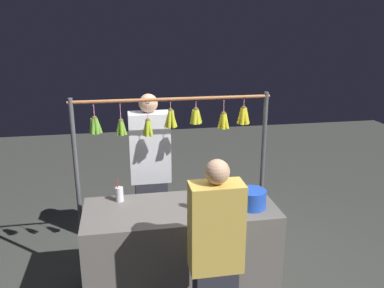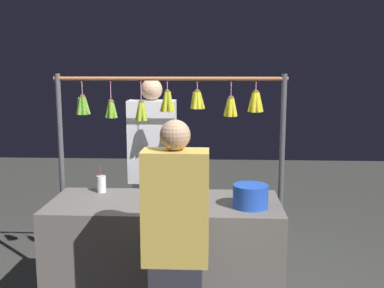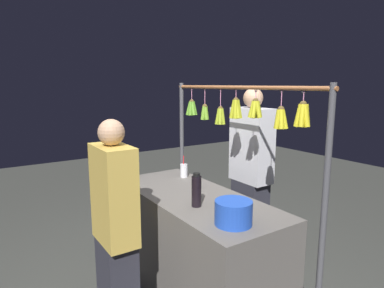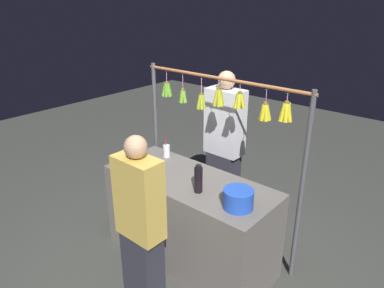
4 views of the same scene
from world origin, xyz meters
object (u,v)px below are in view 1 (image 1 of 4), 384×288
at_px(blue_bucket, 252,199).
at_px(drink_cup, 119,194).
at_px(water_bottle, 207,199).
at_px(customer_person, 215,265).
at_px(vendor_person, 151,177).

bearing_deg(blue_bucket, drink_cup, -16.37).
bearing_deg(drink_cup, blue_bucket, 163.63).
distance_m(water_bottle, customer_person, 0.67).
bearing_deg(blue_bucket, water_bottle, 2.21).
relative_size(blue_bucket, customer_person, 0.16).
height_order(drink_cup, customer_person, customer_person).
distance_m(drink_cup, customer_person, 1.20).
height_order(blue_bucket, drink_cup, drink_cup).
relative_size(drink_cup, vendor_person, 0.12).
bearing_deg(vendor_person, drink_cup, 60.93).
xyz_separation_m(drink_cup, customer_person, (-0.67, 0.98, -0.18)).
distance_m(water_bottle, blue_bucket, 0.41).
bearing_deg(vendor_person, customer_person, 102.30).
bearing_deg(water_bottle, vendor_person, -66.60).
relative_size(blue_bucket, drink_cup, 1.16).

